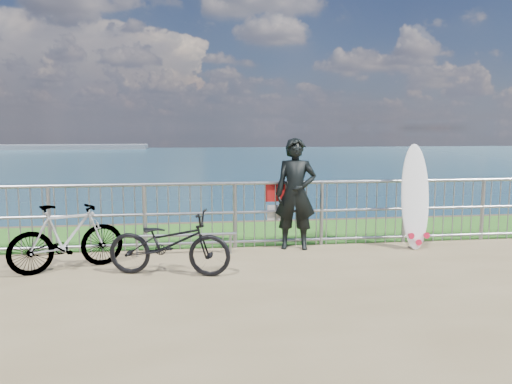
{
  "coord_description": "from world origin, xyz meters",
  "views": [
    {
      "loc": [
        -1.28,
        -6.67,
        2.02
      ],
      "look_at": [
        -0.2,
        1.2,
        1.0
      ],
      "focal_mm": 35.0,
      "sensor_mm": 36.0,
      "label": 1
    }
  ],
  "objects": [
    {
      "name": "seascape",
      "position": [
        -43.75,
        147.49,
        -4.03
      ],
      "size": [
        260.0,
        260.0,
        5.0
      ],
      "color": "brown",
      "rests_on": "ground"
    },
    {
      "name": "surfer",
      "position": [
        0.5,
        1.41,
        0.93
      ],
      "size": [
        0.76,
        0.59,
        1.86
      ],
      "primitive_type": "imported",
      "rotation": [
        0.0,
        0.0,
        -0.23
      ],
      "color": "black",
      "rests_on": "ground"
    },
    {
      "name": "bike_rack",
      "position": [
        -1.36,
        1.21,
        0.29
      ],
      "size": [
        1.68,
        0.05,
        0.35
      ],
      "color": "gray",
      "rests_on": "ground"
    },
    {
      "name": "bicycle_far",
      "position": [
        -3.0,
        0.57,
        0.48
      ],
      "size": [
        1.64,
        1.09,
        0.96
      ],
      "primitive_type": "imported",
      "rotation": [
        0.0,
        0.0,
        2.01
      ],
      "color": "black",
      "rests_on": "ground"
    },
    {
      "name": "bicycle_near",
      "position": [
        -1.55,
        0.15,
        0.45
      ],
      "size": [
        1.8,
        0.99,
        0.9
      ],
      "primitive_type": "imported",
      "rotation": [
        0.0,
        0.0,
        1.33
      ],
      "color": "black",
      "rests_on": "ground"
    },
    {
      "name": "railing",
      "position": [
        0.02,
        1.6,
        0.58
      ],
      "size": [
        10.06,
        0.1,
        1.13
      ],
      "color": "gray",
      "rests_on": "ground"
    },
    {
      "name": "surfboard",
      "position": [
        2.5,
        1.18,
        0.81
      ],
      "size": [
        0.53,
        0.49,
        1.77
      ],
      "color": "white",
      "rests_on": "ground"
    },
    {
      "name": "grass_strip",
      "position": [
        0.0,
        2.7,
        0.01
      ],
      "size": [
        120.0,
        120.0,
        0.0
      ],
      "primitive_type": "plane",
      "color": "#245D19",
      "rests_on": "ground"
    }
  ]
}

